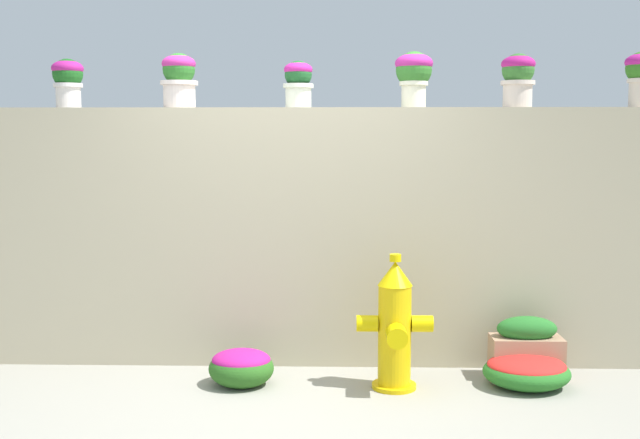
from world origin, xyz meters
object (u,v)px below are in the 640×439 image
object	(u,v)px
planter_box	(526,349)
potted_plant_4	(414,72)
fire_hydrant	(395,328)
flower_bush_right	(527,370)
flower_bush_left	(241,366)
potted_plant_3	(298,81)
potted_plant_5	(518,76)
potted_plant_2	(179,77)
potted_plant_1	(68,78)

from	to	relation	value
planter_box	potted_plant_4	bearing A→B (deg)	151.48
fire_hydrant	flower_bush_right	bearing A→B (deg)	3.95
flower_bush_left	fire_hydrant	bearing A→B (deg)	-2.26
potted_plant_3	flower_bush_left	xyz separation A→B (m)	(-0.37, -0.68, -2.01)
potted_plant_3	planter_box	world-z (taller)	potted_plant_3
potted_plant_4	planter_box	size ratio (longest dim) A/B	0.83
potted_plant_5	planter_box	xyz separation A→B (m)	(0.02, -0.40, -1.96)
potted_plant_2	potted_plant_1	bearing A→B (deg)	175.37
fire_hydrant	flower_bush_left	size ratio (longest dim) A/B	2.05
planter_box	fire_hydrant	bearing A→B (deg)	-165.14
fire_hydrant	planter_box	size ratio (longest dim) A/B	1.85
flower_bush_left	potted_plant_5	bearing A→B (deg)	16.98
potted_plant_1	potted_plant_4	bearing A→B (deg)	-0.70
fire_hydrant	potted_plant_2	bearing A→B (deg)	157.79
potted_plant_1	planter_box	bearing A→B (deg)	-7.70
potted_plant_3	potted_plant_5	distance (m)	1.63
planter_box	flower_bush_right	bearing A→B (deg)	-102.23
potted_plant_1	fire_hydrant	distance (m)	3.09
potted_plant_2	flower_bush_left	xyz separation A→B (m)	(0.52, -0.60, -2.03)
potted_plant_4	potted_plant_5	world-z (taller)	potted_plant_4
potted_plant_2	fire_hydrant	distance (m)	2.44
potted_plant_2	flower_bush_right	world-z (taller)	potted_plant_2
potted_plant_1	flower_bush_left	distance (m)	2.55
potted_plant_3	planter_box	distance (m)	2.59
fire_hydrant	planter_box	distance (m)	1.02
potted_plant_5	flower_bush_left	xyz separation A→B (m)	(-2.00, -0.61, -2.04)
fire_hydrant	flower_bush_right	size ratio (longest dim) A/B	1.55
potted_plant_2	potted_plant_5	size ratio (longest dim) A/B	1.02
potted_plant_1	flower_bush_right	size ratio (longest dim) A/B	0.62
potted_plant_4	flower_bush_right	size ratio (longest dim) A/B	0.69
potted_plant_1	potted_plant_4	xyz separation A→B (m)	(2.62, -0.03, 0.04)
potted_plant_4	potted_plant_5	size ratio (longest dim) A/B	1.05
potted_plant_2	potted_plant_3	world-z (taller)	potted_plant_2
potted_plant_2	planter_box	bearing A→B (deg)	-8.73
potted_plant_3	flower_bush_left	size ratio (longest dim) A/B	0.78
potted_plant_3	potted_plant_5	bearing A→B (deg)	-2.54
flower_bush_right	potted_plant_4	bearing A→B (deg)	140.31
potted_plant_5	fire_hydrant	size ratio (longest dim) A/B	0.43
potted_plant_3	flower_bush_left	distance (m)	2.15
potted_plant_3	fire_hydrant	distance (m)	1.99
potted_plant_1	potted_plant_3	world-z (taller)	potted_plant_1
potted_plant_1	potted_plant_3	size ratio (longest dim) A/B	1.05
potted_plant_3	fire_hydrant	bearing A→B (deg)	-46.26
fire_hydrant	flower_bush_left	world-z (taller)	fire_hydrant
potted_plant_3	potted_plant_5	xyz separation A→B (m)	(1.63, -0.07, 0.03)
potted_plant_3	potted_plant_5	size ratio (longest dim) A/B	0.90
fire_hydrant	flower_bush_right	world-z (taller)	fire_hydrant
potted_plant_3	flower_bush_left	world-z (taller)	potted_plant_3
flower_bush_left	flower_bush_right	world-z (taller)	flower_bush_left
potted_plant_3	potted_plant_2	bearing A→B (deg)	-174.93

